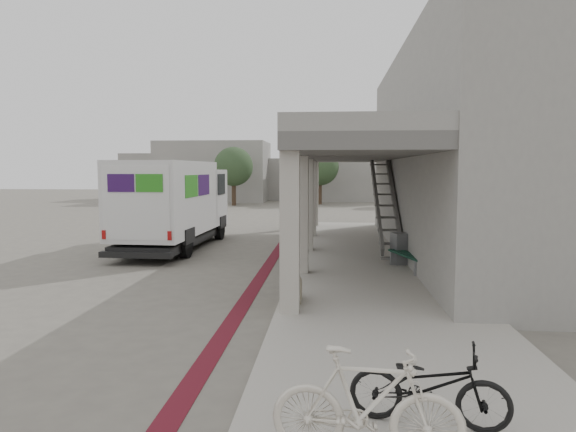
# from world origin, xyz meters

# --- Properties ---
(ground) EXTENTS (120.00, 120.00, 0.00)m
(ground) POSITION_xyz_m (0.00, 0.00, 0.00)
(ground) COLOR #625C54
(ground) RESTS_ON ground
(bike_lane_stripe) EXTENTS (0.35, 40.00, 0.01)m
(bike_lane_stripe) POSITION_xyz_m (1.00, 2.00, 0.01)
(bike_lane_stripe) COLOR #57111D
(bike_lane_stripe) RESTS_ON ground
(sidewalk) EXTENTS (4.40, 28.00, 0.12)m
(sidewalk) POSITION_xyz_m (4.00, 0.00, 0.06)
(sidewalk) COLOR #9F9B8F
(sidewalk) RESTS_ON ground
(transit_building) EXTENTS (7.60, 17.00, 7.00)m
(transit_building) POSITION_xyz_m (6.83, 4.50, 3.40)
(transit_building) COLOR gray
(transit_building) RESTS_ON ground
(distant_backdrop) EXTENTS (28.00, 10.00, 6.50)m
(distant_backdrop) POSITION_xyz_m (-2.84, 35.89, 2.70)
(distant_backdrop) COLOR gray
(distant_backdrop) RESTS_ON ground
(tree_left) EXTENTS (3.20, 3.20, 4.80)m
(tree_left) POSITION_xyz_m (-5.00, 28.00, 3.18)
(tree_left) COLOR #38281C
(tree_left) RESTS_ON ground
(tree_mid) EXTENTS (3.20, 3.20, 4.80)m
(tree_mid) POSITION_xyz_m (2.00, 30.00, 3.18)
(tree_mid) COLOR #38281C
(tree_mid) RESTS_ON ground
(tree_right) EXTENTS (3.20, 3.20, 4.80)m
(tree_right) POSITION_xyz_m (10.00, 29.00, 3.18)
(tree_right) COLOR #38281C
(tree_right) RESTS_ON ground
(fedex_truck) EXTENTS (2.63, 7.69, 3.25)m
(fedex_truck) POSITION_xyz_m (-2.92, 5.19, 1.73)
(fedex_truck) COLOR black
(fedex_truck) RESTS_ON ground
(bench) EXTENTS (0.96, 1.97, 0.45)m
(bench) POSITION_xyz_m (5.12, 1.03, 0.45)
(bench) COLOR gray
(bench) RESTS_ON sidewalk
(bollard_near) EXTENTS (0.38, 0.38, 0.58)m
(bollard_near) POSITION_xyz_m (2.10, -2.90, 0.41)
(bollard_near) COLOR gray
(bollard_near) RESTS_ON sidewalk
(bollard_far) EXTENTS (0.38, 0.38, 0.57)m
(bollard_far) POSITION_xyz_m (2.10, -2.45, 0.40)
(bollard_far) COLOR gray
(bollard_far) RESTS_ON sidewalk
(utility_cabinet) EXTENTS (0.54, 0.65, 0.93)m
(utility_cabinet) POSITION_xyz_m (5.00, 2.01, 0.59)
(utility_cabinet) COLOR slate
(utility_cabinet) RESTS_ON sidewalk
(bicycle_black) EXTENTS (1.84, 0.95, 0.92)m
(bicycle_black) POSITION_xyz_m (3.99, -7.94, 0.58)
(bicycle_black) COLOR black
(bicycle_black) RESTS_ON sidewalk
(bicycle_cream) EXTENTS (1.92, 0.71, 1.13)m
(bicycle_cream) POSITION_xyz_m (3.26, -8.68, 0.69)
(bicycle_cream) COLOR beige
(bicycle_cream) RESTS_ON sidewalk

